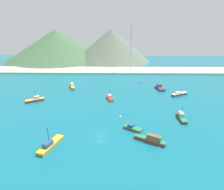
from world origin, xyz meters
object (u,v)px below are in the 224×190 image
fishing_boat_3 (133,128)px  radio_tower (131,48)px  fishing_boat_0 (182,117)px  fishing_boat_7 (110,98)px  fishing_boat_8 (72,86)px  buoy_0 (139,83)px  buoy_1 (120,117)px  fishing_boat_4 (160,88)px  fishing_boat_9 (151,139)px  fishing_boat_6 (50,145)px  fishing_boat_2 (179,94)px  fishing_boat_1 (35,100)px

fishing_boat_3 → radio_tower: size_ratio=0.20×
fishing_boat_0 → fishing_boat_7: size_ratio=1.26×
fishing_boat_7 → fishing_boat_8: (-22.69, 18.80, 0.09)m
buoy_0 → radio_tower: bearing=97.3°
fishing_boat_3 → buoy_1: fishing_boat_3 is taller
buoy_1 → radio_tower: 80.31m
fishing_boat_0 → fishing_boat_4: (-1.08, 38.06, 0.02)m
fishing_boat_0 → fishing_boat_9: (-14.90, -16.95, 0.11)m
buoy_1 → radio_tower: size_ratio=0.03×
fishing_boat_7 → fishing_boat_8: bearing=140.4°
buoy_0 → radio_tower: (-3.70, 29.00, 17.86)m
fishing_boat_6 → fishing_boat_2: bearing=41.6°
buoy_0 → buoy_1: 50.46m
fishing_boat_0 → fishing_boat_8: fishing_boat_0 is taller
fishing_boat_1 → fishing_boat_2: (72.77, 9.69, -0.07)m
fishing_boat_7 → fishing_boat_8: 29.47m
fishing_boat_9 → buoy_1: 20.54m
fishing_boat_4 → fishing_boat_7: 32.96m
fishing_boat_7 → buoy_0: fishing_boat_7 is taller
fishing_boat_1 → fishing_boat_7: 36.60m
fishing_boat_8 → fishing_boat_6: bearing=-85.2°
fishing_boat_3 → fishing_boat_9: fishing_boat_9 is taller
fishing_boat_2 → buoy_0: (-18.60, 22.27, -0.65)m
fishing_boat_9 → buoy_1: size_ratio=10.01×
fishing_boat_3 → fishing_boat_8: fishing_boat_8 is taller
fishing_boat_1 → fishing_boat_4: (64.66, 20.16, 0.02)m
fishing_boat_4 → fishing_boat_7: fishing_boat_7 is taller
fishing_boat_6 → fishing_boat_7: bearing=66.8°
buoy_1 → fishing_boat_9: bearing=-61.7°
fishing_boat_8 → radio_tower: 56.28m
radio_tower → fishing_boat_6: bearing=-107.7°
fishing_boat_8 → buoy_0: fishing_boat_8 is taller
fishing_boat_6 → buoy_1: 30.92m
fishing_boat_4 → fishing_boat_8: (-50.88, 1.73, 0.00)m
fishing_boat_4 → buoy_0: fishing_boat_4 is taller
fishing_boat_2 → buoy_1: size_ratio=9.00×
fishing_boat_1 → fishing_boat_0: bearing=-15.2°
fishing_boat_0 → fishing_boat_6: (-46.93, -20.28, -0.03)m
fishing_boat_9 → radio_tower: size_ratio=0.29×
fishing_boat_1 → radio_tower: radio_tower is taller
fishing_boat_2 → radio_tower: radio_tower is taller
fishing_boat_1 → radio_tower: bearing=50.4°
buoy_0 → buoy_1: buoy_1 is taller
fishing_boat_2 → buoy_1: 41.26m
fishing_boat_1 → buoy_0: 62.91m
fishing_boat_6 → fishing_boat_8: bearing=94.8°
radio_tower → fishing_boat_4: bearing=-70.8°
fishing_boat_3 → fishing_boat_7: size_ratio=1.00×
fishing_boat_2 → fishing_boat_8: (-58.99, 12.20, 0.09)m
fishing_boat_2 → buoy_0: fishing_boat_2 is taller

